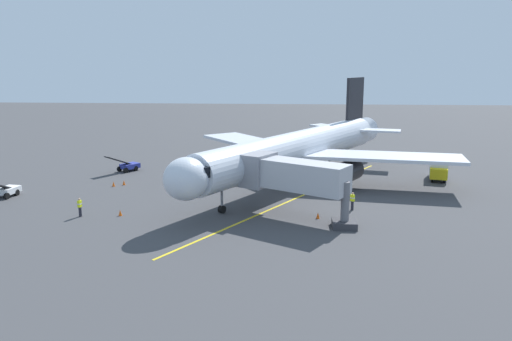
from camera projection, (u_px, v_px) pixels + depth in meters
The scene contains 13 objects.
ground_plane at pixel (283, 181), 58.93m from camera, with size 220.00×220.00×0.00m, color #424244.
apron_lead_in_line at pixel (296, 198), 51.46m from camera, with size 0.24×40.00×0.01m, color yellow.
airplane at pixel (298, 149), 56.70m from camera, with size 30.77×36.43×11.50m.
jet_bridge at pixel (287, 175), 44.68m from camera, with size 10.78×7.77×5.40m.
ground_crew_marshaller at pixel (80, 207), 45.16m from camera, with size 0.32×0.44×1.71m.
ground_crew_wing_walker at pixel (352, 201), 47.11m from camera, with size 0.45×0.46×1.71m.
belt_loader_near_nose at pixel (6, 190), 51.85m from camera, with size 1.87×4.70×2.32m.
box_truck_portside at pixel (439, 168), 59.49m from camera, with size 3.02×4.94×2.62m.
belt_loader_starboard_side at pixel (128, 166), 64.08m from camera, with size 3.57×4.46×2.32m.
safety_cone_nose_left at pixel (124, 183), 56.92m from camera, with size 0.32×0.32×0.55m, color #F2590F.
safety_cone_nose_right at pixel (114, 184), 56.24m from camera, with size 0.32×0.32×0.55m, color #F2590F.
safety_cone_wing_port at pixel (318, 215), 44.73m from camera, with size 0.32×0.32×0.55m, color #F2590F.
safety_cone_wing_starboard at pixel (120, 213), 45.53m from camera, with size 0.32×0.32×0.55m, color #F2590F.
Camera 1 is at (-0.82, 57.45, 13.53)m, focal length 35.62 mm.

